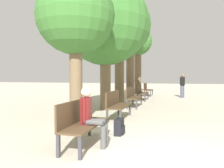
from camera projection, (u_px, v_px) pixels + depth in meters
The scene contains 14 objects.
ground_plane at pixel (162, 162), 3.67m from camera, with size 80.00×80.00×0.00m, color beige.
bench_row_0 at pixel (81, 120), 4.56m from camera, with size 0.51×1.58×0.94m.
bench_row_1 at pixel (117, 103), 7.42m from camera, with size 0.51×1.58×0.94m.
bench_row_2 at pixel (132, 96), 10.27m from camera, with size 0.51×1.58×0.94m.
bench_row_3 at pixel (141, 91), 13.13m from camera, with size 0.51×1.58×0.94m.
bench_row_4 at pixel (147, 89), 15.98m from camera, with size 0.51×1.58×0.94m.
tree_row_0 at pixel (76, 17), 6.48m from camera, with size 2.34×2.34×4.43m.
tree_row_1 at pixel (105, 23), 9.29m from camera, with size 3.67×3.67×5.58m.
tree_row_2 at pixel (119, 27), 11.70m from camera, with size 3.36×3.36×5.83m.
tree_row_3 at pixel (130, 31), 14.62m from camera, with size 2.39×2.39×5.88m.
tree_row_4 at pixel (138, 44), 17.81m from camera, with size 2.25×2.25×5.41m.
person_seated at pixel (91, 115), 4.47m from camera, with size 0.56×0.32×1.23m.
backpack at pixel (119, 127), 5.39m from camera, with size 0.22×0.37×0.40m.
pedestrian_near at pixel (182, 84), 14.67m from camera, with size 0.33×0.25×1.61m.
Camera 1 is at (0.18, -3.71, 1.45)m, focal length 35.00 mm.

